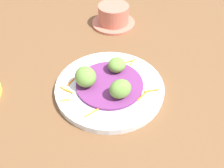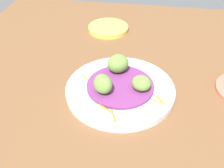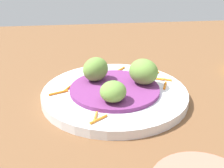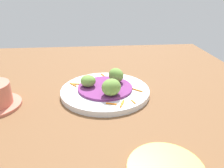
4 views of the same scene
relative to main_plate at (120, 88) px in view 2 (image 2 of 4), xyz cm
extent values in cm
cube|color=brown|center=(-0.46, -4.21, -1.80)|extent=(110.00, 110.00, 2.00)
cylinder|color=silver|center=(0.00, 0.00, 0.00)|extent=(25.81, 25.81, 1.60)
cylinder|color=#702D6B|center=(0.00, 0.00, 1.15)|extent=(15.84, 15.84, 0.70)
cylinder|color=orange|center=(8.23, 3.94, 1.00)|extent=(2.11, 1.27, 0.40)
cylinder|color=orange|center=(-4.44, -8.89, 1.00)|extent=(1.04, 3.03, 0.40)
cylinder|color=orange|center=(-8.39, 2.19, 1.00)|extent=(2.13, 3.35, 0.40)
cylinder|color=orange|center=(8.26, 6.77, 1.00)|extent=(1.96, 1.00, 0.40)
cylinder|color=orange|center=(1.51, 9.01, 1.00)|extent=(2.63, 2.96, 0.40)
cylinder|color=orange|center=(9.51, 3.58, 1.00)|extent=(2.48, 1.47, 0.40)
cylinder|color=orange|center=(8.84, 0.99, 1.00)|extent=(1.32, 2.76, 0.40)
cylinder|color=orange|center=(-10.31, 0.07, 1.00)|extent=(3.36, 1.71, 0.40)
cylinder|color=orange|center=(-3.97, -9.54, 1.00)|extent=(2.90, 2.38, 0.40)
ellipsoid|color=olive|center=(-1.27, -4.86, 3.19)|extent=(5.98, 6.05, 3.37)
ellipsoid|color=olive|center=(4.84, 1.33, 3.77)|extent=(7.13, 7.23, 4.53)
ellipsoid|color=olive|center=(-3.57, 3.53, 3.68)|extent=(6.37, 6.20, 4.36)
cylinder|color=#E0CC4C|center=(30.73, 8.27, -0.12)|extent=(13.24, 13.24, 1.37)
camera|label=1|loc=(-9.09, 40.46, 41.91)|focal=39.56mm
camera|label=2|loc=(-48.27, -5.72, 40.12)|focal=42.21mm
camera|label=3|loc=(-6.57, -53.28, 27.52)|focal=54.46mm
camera|label=4|loc=(57.97, -3.41, 28.82)|focal=35.64mm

